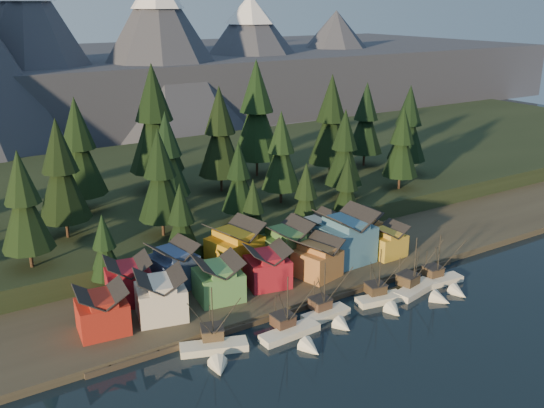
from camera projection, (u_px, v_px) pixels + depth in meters
ground at (351, 347)px, 100.63m from camera, size 500.00×500.00×0.00m
shore_strip at (234, 261)px, 132.41m from camera, size 400.00×50.00×1.50m
hillside at (149, 193)px, 171.71m from camera, size 420.00×100.00×6.00m
dock at (295, 305)px, 113.68m from camera, size 80.00×4.00×1.00m
mountain_ridge at (29, 71)px, 261.16m from camera, size 560.00×190.00×90.00m
boat_1 at (215, 342)px, 97.90m from camera, size 11.85×12.30×12.43m
boat_2 at (294, 328)px, 102.44m from camera, size 11.45×12.40×12.19m
boat_3 at (330, 308)px, 108.75m from camera, size 9.52×10.33×11.78m
boat_4 at (383, 293)px, 114.20m from camera, size 9.93×10.51×11.90m
boat_5 at (422, 283)px, 118.04m from camera, size 11.19×11.77×12.80m
boat_6 at (444, 277)px, 121.58m from camera, size 10.99×11.81×11.71m
house_front_0 at (102, 309)px, 101.37m from camera, size 8.87×8.48×8.07m
house_front_1 at (161, 294)px, 105.87m from camera, size 9.87×9.62×8.58m
house_front_2 at (218, 277)px, 112.87m from camera, size 9.35×9.40×8.08m
house_front_3 at (267, 265)px, 118.15m from camera, size 9.30×9.01×8.10m
house_front_4 at (317, 257)px, 122.24m from camera, size 9.48×9.93×7.92m
house_front_5 at (345, 235)px, 128.74m from camera, size 11.10×10.16×11.31m
house_front_6 at (387, 240)px, 132.16m from camera, size 7.25×6.86×7.09m
house_back_0 at (129, 279)px, 111.45m from camera, size 9.15×8.90×8.64m
house_back_1 at (173, 264)px, 117.45m from camera, size 9.10×9.18×8.99m
house_back_2 at (235, 246)px, 124.15m from camera, size 11.45×10.83×10.41m
house_back_3 at (286, 243)px, 126.69m from camera, size 9.80×8.80×9.61m
house_back_4 at (318, 232)px, 133.91m from camera, size 8.51×8.20×8.88m
house_back_5 at (361, 228)px, 137.92m from camera, size 7.43×7.52×8.01m
tree_hill_2 at (24, 205)px, 112.79m from camera, size 9.95×9.95×23.19m
tree_hill_3 at (61, 174)px, 126.94m from camera, size 11.25×11.25×26.22m
tree_hill_4 at (79, 150)px, 142.71m from camera, size 12.01×12.01×27.97m
tree_hill_5 at (160, 178)px, 128.51m from camera, size 10.21×10.21×23.79m
tree_hill_6 at (167, 157)px, 144.47m from camera, size 10.49×10.49×24.43m
tree_hill_7 at (239, 179)px, 136.84m from camera, size 8.27×8.27×19.27m
tree_hill_8 at (220, 135)px, 158.55m from camera, size 12.13×12.13×28.25m
tree_hill_9 at (281, 154)px, 149.84m from camera, size 10.09×10.09×23.51m
tree_hill_10 at (257, 113)px, 172.16m from camera, size 14.42×14.42×33.58m
tree_hill_11 at (344, 150)px, 154.02m from camera, size 9.97×9.97×23.22m
tree_hill_12 at (331, 123)px, 169.73m from camera, size 12.81×12.81×29.84m
tree_hill_13 at (402, 144)px, 161.68m from camera, size 9.68×9.68×22.56m
tree_hill_14 at (366, 121)px, 184.39m from camera, size 11.07×11.07×25.79m
tree_hill_15 at (155, 122)px, 158.46m from camera, size 14.56×14.56×33.91m
tree_hill_17 at (408, 126)px, 175.14m from camera, size 11.26×11.26×26.23m
tree_shore_0 at (105, 249)px, 115.27m from camera, size 6.60×6.60×15.38m
tree_shore_1 at (181, 224)px, 122.78m from camera, size 8.13×8.13×18.94m
tree_shore_2 at (253, 213)px, 131.73m from camera, size 7.37×7.37×17.17m
tree_shore_3 at (306, 199)px, 138.56m from camera, size 8.06×8.06×18.78m
tree_shore_4 at (347, 190)px, 144.67m from camera, size 8.04×8.04×18.74m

